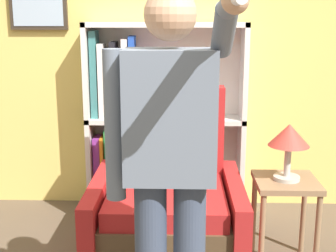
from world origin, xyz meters
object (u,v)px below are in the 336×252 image
person_standing (170,161)px  table_lamp (289,139)px  bookcase (145,120)px  side_table (285,197)px  armchair (167,210)px

person_standing → table_lamp: bearing=50.7°
bookcase → side_table: size_ratio=2.64×
bookcase → person_standing: (0.25, -1.82, 0.22)m
side_table → table_lamp: bearing=-45.0°
armchair → side_table: 0.79m
armchair → person_standing: bearing=-87.5°
table_lamp → side_table: bearing=135.0°
person_standing → side_table: 1.27m
bookcase → person_standing: 1.86m
bookcase → armchair: size_ratio=1.38×
armchair → person_standing: 1.15m
side_table → bookcase: bearing=136.8°
bookcase → table_lamp: bookcase is taller
person_standing → armchair: bearing=92.5°
bookcase → side_table: bookcase is taller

